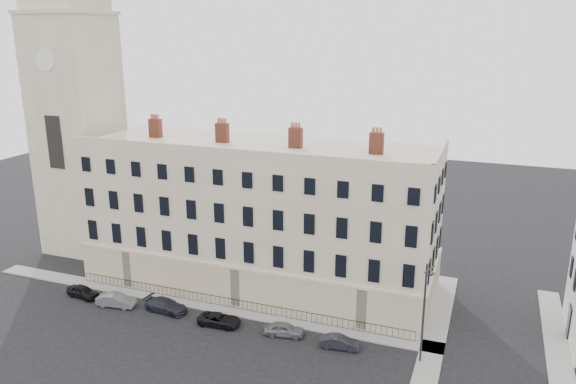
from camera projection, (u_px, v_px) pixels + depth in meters
name	position (u px, v px, depth m)	size (l,w,h in m)	color
ground	(269.00, 349.00, 47.80)	(160.00, 160.00, 0.00)	black
terrace	(259.00, 216.00, 58.48)	(36.22, 12.22, 17.00)	#C4B292
church_tower	(75.00, 97.00, 65.26)	(8.00, 8.13, 44.00)	#C4B292
pavement_terrace	(195.00, 303.00, 55.64)	(48.00, 2.00, 0.12)	gray
pavement_east_return	(436.00, 330.00, 50.62)	(2.00, 24.00, 0.12)	gray
pavement_adjacent	(556.00, 340.00, 49.06)	(2.00, 20.00, 0.12)	gray
railings	(233.00, 304.00, 54.52)	(35.00, 0.04, 0.96)	black
car_a	(83.00, 292.00, 56.88)	(1.46, 3.62, 1.23)	black
car_b	(116.00, 300.00, 55.01)	(1.36, 3.90, 1.29)	slate
car_c	(166.00, 305.00, 53.98)	(1.78, 4.37, 1.27)	#22222D
car_d	(219.00, 320.00, 51.52)	(1.84, 3.99, 1.11)	black
car_e	(284.00, 329.00, 49.77)	(1.44, 3.59, 1.22)	slate
car_f	(340.00, 342.00, 47.79)	(1.18, 3.39, 1.12)	#20222A
streetlamp	(424.00, 310.00, 44.49)	(0.81, 1.79, 8.68)	#35343A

